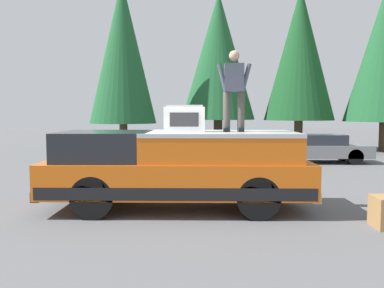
% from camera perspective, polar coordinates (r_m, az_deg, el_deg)
% --- Properties ---
extents(ground_plane, '(90.00, 90.00, 0.00)m').
position_cam_1_polar(ground_plane, '(9.07, -3.80, -8.66)').
color(ground_plane, '#565659').
extents(pickup_truck, '(2.01, 5.54, 1.65)m').
position_cam_1_polar(pickup_truck, '(8.66, -2.00, -3.40)').
color(pickup_truck, orange).
rests_on(pickup_truck, ground).
extents(compressor_unit, '(0.65, 0.84, 0.56)m').
position_cam_1_polar(compressor_unit, '(8.60, -1.02, 3.59)').
color(compressor_unit, silver).
rests_on(compressor_unit, pickup_truck).
extents(person_on_truck_bed, '(0.29, 0.72, 1.69)m').
position_cam_1_polar(person_on_truck_bed, '(8.62, 5.90, 7.72)').
color(person_on_truck_bed, '#423D38').
rests_on(person_on_truck_bed, pickup_truck).
extents(parked_car_grey, '(1.64, 4.10, 1.16)m').
position_cam_1_polar(parked_car_grey, '(17.54, 17.25, -0.60)').
color(parked_car_grey, gray).
rests_on(parked_car_grey, ground).
extents(parked_car_navy, '(1.64, 4.10, 1.16)m').
position_cam_1_polar(parked_car_navy, '(16.36, 0.69, -0.75)').
color(parked_car_navy, navy).
rests_on(parked_car_navy, ground).
extents(conifer_left, '(3.86, 3.86, 8.99)m').
position_cam_1_polar(conifer_left, '(23.84, 14.87, 12.08)').
color(conifer_left, '#4C3826').
rests_on(conifer_left, ground).
extents(conifer_center_left, '(4.20, 4.20, 8.91)m').
position_cam_1_polar(conifer_center_left, '(23.86, 3.71, 12.15)').
color(conifer_center_left, '#4C3826').
rests_on(conifer_center_left, ground).
extents(conifer_center_right, '(3.53, 3.53, 9.07)m').
position_cam_1_polar(conifer_center_right, '(22.30, -9.71, 12.63)').
color(conifer_center_right, '#4C3826').
rests_on(conifer_center_right, ground).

